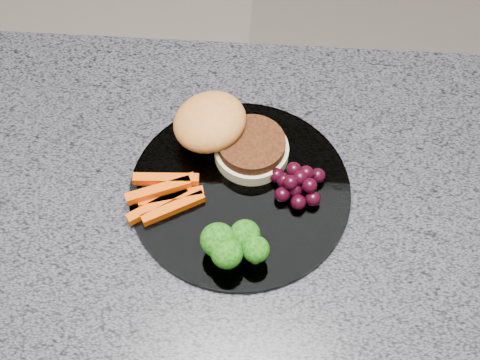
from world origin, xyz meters
TOP-DOWN VIEW (x-y plane):
  - countertop at (0.00, 0.00)m, footprint 1.20×0.60m
  - plate at (0.05, 0.06)m, footprint 0.26×0.26m
  - burger at (0.02, 0.12)m, footprint 0.16×0.13m
  - carrot_sticks at (-0.04, 0.04)m, footprint 0.09×0.07m
  - broccoli at (0.04, -0.03)m, footprint 0.08×0.06m
  - grape_bunch at (0.11, 0.06)m, footprint 0.07×0.06m

SIDE VIEW (x-z plane):
  - countertop at x=0.00m, z-range 0.86..0.90m
  - plate at x=0.05m, z-range 0.90..0.91m
  - carrot_sticks at x=-0.04m, z-range 0.90..0.92m
  - grape_bunch at x=0.11m, z-range 0.90..0.94m
  - burger at x=0.02m, z-range 0.90..0.95m
  - broccoli at x=0.04m, z-range 0.91..0.96m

